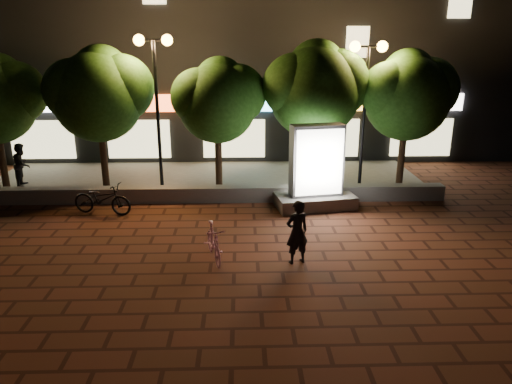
{
  "coord_description": "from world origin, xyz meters",
  "views": [
    {
      "loc": [
        1.31,
        -10.97,
        5.1
      ],
      "look_at": [
        1.7,
        1.5,
        1.1
      ],
      "focal_mm": 33.5,
      "sensor_mm": 36.0,
      "label": 1
    }
  ],
  "objects_px": {
    "street_lamp_right": "(367,77)",
    "rider": "(297,232)",
    "tree_right": "(316,87)",
    "tree_far_right": "(408,92)",
    "scooter_pink": "(214,242)",
    "tree_mid": "(219,98)",
    "street_lamp_left": "(155,74)",
    "pedestrian": "(22,164)",
    "ad_kiosk": "(316,175)",
    "tree_left": "(99,91)",
    "scooter_parked": "(102,199)"
  },
  "relations": [
    {
      "from": "tree_left",
      "to": "scooter_parked",
      "type": "height_order",
      "value": "tree_left"
    },
    {
      "from": "tree_right",
      "to": "ad_kiosk",
      "type": "xyz_separation_m",
      "value": [
        -0.23,
        -2.14,
        -2.5
      ]
    },
    {
      "from": "tree_mid",
      "to": "pedestrian",
      "type": "bearing_deg",
      "value": 177.33
    },
    {
      "from": "street_lamp_left",
      "to": "scooter_pink",
      "type": "distance_m",
      "value": 6.98
    },
    {
      "from": "street_lamp_left",
      "to": "scooter_pink",
      "type": "xyz_separation_m",
      "value": [
        2.12,
        -5.61,
        -3.57
      ]
    },
    {
      "from": "tree_left",
      "to": "ad_kiosk",
      "type": "xyz_separation_m",
      "value": [
        7.08,
        -2.14,
        -2.38
      ]
    },
    {
      "from": "tree_mid",
      "to": "rider",
      "type": "relative_size",
      "value": 2.87
    },
    {
      "from": "street_lamp_right",
      "to": "tree_left",
      "type": "bearing_deg",
      "value": 178.32
    },
    {
      "from": "street_lamp_right",
      "to": "tree_mid",
      "type": "bearing_deg",
      "value": 176.96
    },
    {
      "from": "rider",
      "to": "ad_kiosk",
      "type": "bearing_deg",
      "value": -125.7
    },
    {
      "from": "tree_right",
      "to": "street_lamp_right",
      "type": "distance_m",
      "value": 1.7
    },
    {
      "from": "tree_right",
      "to": "scooter_parked",
      "type": "distance_m",
      "value": 7.89
    },
    {
      "from": "street_lamp_right",
      "to": "scooter_parked",
      "type": "distance_m",
      "value": 9.39
    },
    {
      "from": "tree_left",
      "to": "rider",
      "type": "bearing_deg",
      "value": -45.2
    },
    {
      "from": "scooter_pink",
      "to": "rider",
      "type": "xyz_separation_m",
      "value": [
        1.98,
        -0.21,
        0.33
      ]
    },
    {
      "from": "pedestrian",
      "to": "tree_right",
      "type": "bearing_deg",
      "value": -98.09
    },
    {
      "from": "tree_mid",
      "to": "ad_kiosk",
      "type": "xyz_separation_m",
      "value": [
        3.08,
        -2.14,
        -2.15
      ]
    },
    {
      "from": "rider",
      "to": "scooter_parked",
      "type": "xyz_separation_m",
      "value": [
        -5.54,
        3.52,
        -0.3
      ]
    },
    {
      "from": "tree_left",
      "to": "tree_right",
      "type": "bearing_deg",
      "value": 0.0
    },
    {
      "from": "tree_right",
      "to": "street_lamp_right",
      "type": "height_order",
      "value": "tree_right"
    },
    {
      "from": "tree_right",
      "to": "ad_kiosk",
      "type": "distance_m",
      "value": 3.3
    },
    {
      "from": "street_lamp_right",
      "to": "rider",
      "type": "relative_size",
      "value": 3.18
    },
    {
      "from": "tree_mid",
      "to": "rider",
      "type": "height_order",
      "value": "tree_mid"
    },
    {
      "from": "tree_right",
      "to": "street_lamp_left",
      "type": "height_order",
      "value": "street_lamp_left"
    },
    {
      "from": "ad_kiosk",
      "to": "pedestrian",
      "type": "distance_m",
      "value": 10.47
    },
    {
      "from": "tree_right",
      "to": "scooter_pink",
      "type": "bearing_deg",
      "value": -118.89
    },
    {
      "from": "tree_right",
      "to": "tree_far_right",
      "type": "height_order",
      "value": "tree_right"
    },
    {
      "from": "tree_far_right",
      "to": "pedestrian",
      "type": "height_order",
      "value": "tree_far_right"
    },
    {
      "from": "tree_far_right",
      "to": "ad_kiosk",
      "type": "xyz_separation_m",
      "value": [
        -3.42,
        -2.14,
        -2.3
      ]
    },
    {
      "from": "street_lamp_left",
      "to": "pedestrian",
      "type": "xyz_separation_m",
      "value": [
        -5.04,
        0.59,
        -3.18
      ]
    },
    {
      "from": "street_lamp_right",
      "to": "rider",
      "type": "distance_m",
      "value": 7.21
    },
    {
      "from": "tree_mid",
      "to": "ad_kiosk",
      "type": "relative_size",
      "value": 1.7
    },
    {
      "from": "scooter_parked",
      "to": "tree_mid",
      "type": "bearing_deg",
      "value": -39.97
    },
    {
      "from": "tree_left",
      "to": "ad_kiosk",
      "type": "bearing_deg",
      "value": -16.86
    },
    {
      "from": "tree_right",
      "to": "street_lamp_right",
      "type": "bearing_deg",
      "value": -9.1
    },
    {
      "from": "street_lamp_left",
      "to": "ad_kiosk",
      "type": "height_order",
      "value": "street_lamp_left"
    },
    {
      "from": "scooter_parked",
      "to": "tree_left",
      "type": "bearing_deg",
      "value": 24.81
    },
    {
      "from": "scooter_parked",
      "to": "rider",
      "type": "bearing_deg",
      "value": -108.75
    },
    {
      "from": "tree_far_right",
      "to": "street_lamp_left",
      "type": "xyz_separation_m",
      "value": [
        -8.55,
        -0.26,
        0.66
      ]
    },
    {
      "from": "tree_mid",
      "to": "street_lamp_right",
      "type": "relative_size",
      "value": 0.9
    },
    {
      "from": "tree_left",
      "to": "scooter_pink",
      "type": "distance_m",
      "value": 7.74
    },
    {
      "from": "tree_left",
      "to": "tree_mid",
      "type": "bearing_deg",
      "value": -0.0
    },
    {
      "from": "rider",
      "to": "tree_mid",
      "type": "bearing_deg",
      "value": -92.44
    },
    {
      "from": "tree_right",
      "to": "pedestrian",
      "type": "relative_size",
      "value": 3.3
    },
    {
      "from": "street_lamp_right",
      "to": "scooter_parked",
      "type": "height_order",
      "value": "street_lamp_right"
    },
    {
      "from": "street_lamp_left",
      "to": "pedestrian",
      "type": "bearing_deg",
      "value": 173.28
    },
    {
      "from": "street_lamp_left",
      "to": "street_lamp_right",
      "type": "bearing_deg",
      "value": 0.0
    },
    {
      "from": "tree_left",
      "to": "tree_mid",
      "type": "xyz_separation_m",
      "value": [
        4.0,
        -0.0,
        -0.23
      ]
    },
    {
      "from": "tree_mid",
      "to": "street_lamp_left",
      "type": "xyz_separation_m",
      "value": [
        -2.05,
        -0.26,
        0.81
      ]
    },
    {
      "from": "tree_mid",
      "to": "tree_far_right",
      "type": "distance_m",
      "value": 6.5
    }
  ]
}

